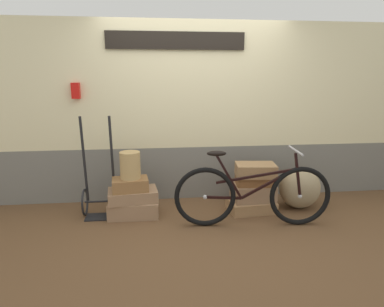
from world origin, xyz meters
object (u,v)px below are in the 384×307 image
at_px(suitcase_3, 251,205).
at_px(suitcase_6, 256,170).
at_px(suitcase_2, 130,184).
at_px(suitcase_1, 133,195).
at_px(luggage_trolley, 100,194).
at_px(burlap_sack, 300,188).
at_px(bicycle, 252,195).
at_px(suitcase_5, 254,180).
at_px(wicker_basket, 130,165).
at_px(suitcase_4, 253,192).
at_px(suitcase_0, 134,208).

height_order(suitcase_3, suitcase_6, suitcase_6).
bearing_deg(suitcase_2, suitcase_1, 27.83).
xyz_separation_m(suitcase_3, suitcase_6, (0.04, 0.00, 0.48)).
height_order(suitcase_2, suitcase_3, suitcase_2).
relative_size(suitcase_3, suitcase_6, 1.17).
bearing_deg(luggage_trolley, burlap_sack, -1.34).
relative_size(luggage_trolley, burlap_sack, 2.27).
distance_m(suitcase_2, bicycle, 1.48).
distance_m(suitcase_5, wicker_basket, 1.57).
bearing_deg(wicker_basket, suitcase_1, 20.85).
height_order(suitcase_4, wicker_basket, wicker_basket).
distance_m(suitcase_1, burlap_sack, 2.17).
distance_m(suitcase_1, suitcase_4, 1.53).
relative_size(suitcase_0, burlap_sack, 1.11).
relative_size(suitcase_3, luggage_trolley, 0.46).
height_order(suitcase_2, suitcase_6, suitcase_6).
height_order(suitcase_1, suitcase_4, suitcase_4).
height_order(suitcase_0, wicker_basket, wicker_basket).
bearing_deg(suitcase_2, suitcase_6, -6.31).
bearing_deg(suitcase_2, luggage_trolley, 160.45).
height_order(suitcase_5, luggage_trolley, luggage_trolley).
height_order(suitcase_6, bicycle, bicycle).
bearing_deg(burlap_sack, suitcase_5, -178.23).
distance_m(suitcase_2, burlap_sack, 2.20).
relative_size(suitcase_1, suitcase_5, 1.32).
distance_m(suitcase_1, luggage_trolley, 0.41).
xyz_separation_m(suitcase_0, suitcase_4, (1.53, 0.01, 0.15)).
bearing_deg(luggage_trolley, suitcase_0, -11.27).
distance_m(suitcase_1, suitcase_2, 0.15).
height_order(suitcase_4, suitcase_6, suitcase_6).
relative_size(suitcase_2, suitcase_4, 0.82).
bearing_deg(suitcase_5, suitcase_6, -47.80).
bearing_deg(bicycle, suitcase_6, 69.08).
xyz_separation_m(suitcase_1, suitcase_4, (1.53, 0.01, -0.02)).
bearing_deg(suitcase_4, suitcase_0, 179.75).
bearing_deg(suitcase_0, suitcase_1, 129.44).
height_order(suitcase_3, suitcase_5, suitcase_5).
relative_size(suitcase_6, burlap_sack, 0.89).
distance_m(luggage_trolley, bicycle, 1.87).
bearing_deg(suitcase_3, suitcase_6, 0.34).
height_order(suitcase_2, wicker_basket, wicker_basket).
bearing_deg(bicycle, suitcase_4, 71.90).
xyz_separation_m(suitcase_4, burlap_sack, (0.63, 0.01, 0.03)).
distance_m(suitcase_5, luggage_trolley, 1.95).
bearing_deg(bicycle, suitcase_0, 162.65).
xyz_separation_m(suitcase_0, burlap_sack, (2.16, 0.02, 0.18)).
distance_m(suitcase_0, suitcase_2, 0.32).
bearing_deg(suitcase_2, suitcase_5, -5.72).
bearing_deg(suitcase_6, burlap_sack, 9.70).
xyz_separation_m(suitcase_0, suitcase_2, (-0.03, -0.01, 0.32)).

